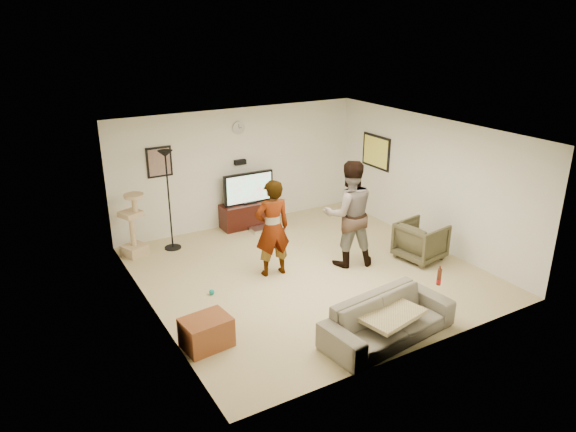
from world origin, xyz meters
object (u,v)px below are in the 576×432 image
cat_tree (132,225)px  person_right (349,214)px  floor_lamp (169,201)px  sofa (388,319)px  side_table (206,332)px  tv_stand (249,214)px  armchair (421,241)px  person_left (272,228)px  tv (249,188)px  beer_bottle (439,277)px

cat_tree → person_right: bearing=-35.3°
floor_lamp → sofa: bearing=-70.2°
cat_tree → sofa: bearing=-62.7°
floor_lamp → cat_tree: (-0.73, 0.06, -0.36)m
person_right → sofa: person_right is taller
side_table → sofa: bearing=-25.2°
sofa → tv_stand: bearing=81.0°
tv_stand → armchair: bearing=-57.2°
person_left → tv: bearing=-99.9°
floor_lamp → side_table: 3.55m
person_right → side_table: (-3.20, -1.15, -0.76)m
person_left → tv_stand: bearing=-99.9°
side_table → beer_bottle: bearing=-18.5°
cat_tree → armchair: bearing=-31.9°
floor_lamp → person_right: bearing=-41.7°
floor_lamp → beer_bottle: 5.15m
tv → beer_bottle: 4.86m
beer_bottle → armchair: size_ratio=0.32×
tv_stand → beer_bottle: bearing=-81.7°
person_right → armchair: size_ratio=2.48×
beer_bottle → side_table: 3.41m
cat_tree → sofa: (2.34, -4.53, -0.32)m
person_right → beer_bottle: bearing=108.2°
person_left → beer_bottle: bearing=124.7°
cat_tree → side_table: cat_tree is taller
tv_stand → sofa: sofa is taller
tv → floor_lamp: size_ratio=0.57×
tv → person_right: person_right is taller
cat_tree → beer_bottle: 5.58m
tv → sofa: size_ratio=0.56×
tv → tv_stand: bearing=0.0°
floor_lamp → person_right: floor_lamp is taller
tv → floor_lamp: bearing=-169.9°
tv_stand → cat_tree: cat_tree is taller
beer_bottle → armchair: (1.29, 1.70, -0.35)m
floor_lamp → cat_tree: size_ratio=1.59×
person_left → side_table: bearing=45.1°
sofa → beer_bottle: bearing=-6.5°
person_left → armchair: size_ratio=2.19×
cat_tree → person_right: 4.02m
tv_stand → side_table: size_ratio=1.94×
floor_lamp → tv_stand: bearing=10.1°
person_left → person_right: person_right is taller
tv → beer_bottle: tv is taller
tv → person_right: (0.71, -2.58, 0.12)m
armchair → beer_bottle: bearing=133.7°
sofa → side_table: (-2.28, 1.07, -0.08)m
tv → armchair: bearing=-57.2°
tv → person_left: person_left is taller
tv_stand → cat_tree: 2.59m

